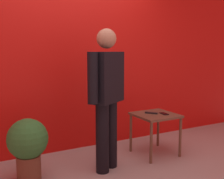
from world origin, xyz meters
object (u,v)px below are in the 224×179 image
(side_table, at_px, (155,120))
(cell_phone, at_px, (164,114))
(potted_plant, at_px, (28,144))
(standing_person, at_px, (106,93))
(tv_remote, at_px, (151,113))

(side_table, relative_size, cell_phone, 3.90)
(side_table, relative_size, potted_plant, 0.82)
(cell_phone, relative_size, potted_plant, 0.21)
(standing_person, relative_size, potted_plant, 2.41)
(standing_person, height_order, potted_plant, standing_person)
(cell_phone, height_order, potted_plant, potted_plant)
(standing_person, relative_size, side_table, 2.94)
(side_table, height_order, potted_plant, potted_plant)
(tv_remote, bearing_deg, standing_person, 152.72)
(side_table, height_order, tv_remote, tv_remote)
(standing_person, xyz_separation_m, cell_phone, (0.90, 0.06, -0.36))
(cell_phone, bearing_deg, standing_person, -170.27)
(standing_person, relative_size, cell_phone, 11.49)
(side_table, bearing_deg, tv_remote, 132.99)
(standing_person, distance_m, potted_plant, 1.03)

